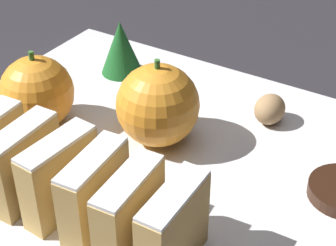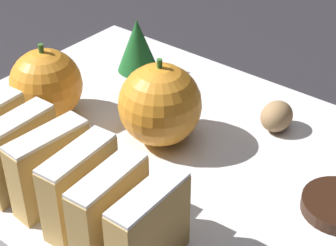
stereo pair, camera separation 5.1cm
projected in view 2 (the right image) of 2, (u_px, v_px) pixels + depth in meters
name	position (u px, v px, depth m)	size (l,w,h in m)	color
ground_plane	(168.00, 159.00, 0.53)	(6.00, 6.00, 0.00)	#28262B
serving_platter	(168.00, 154.00, 0.53)	(0.34, 0.46, 0.01)	white
stollen_slice_front	(149.00, 230.00, 0.39)	(0.07, 0.02, 0.07)	tan
stollen_slice_second	(110.00, 210.00, 0.41)	(0.07, 0.03, 0.07)	tan
stollen_slice_third	(80.00, 187.00, 0.43)	(0.07, 0.03, 0.07)	tan
stollen_slice_fourth	(51.00, 168.00, 0.45)	(0.07, 0.03, 0.07)	tan
stollen_slice_fifth	(20.00, 153.00, 0.46)	(0.07, 0.02, 0.07)	tan
orange_near	(46.00, 85.00, 0.55)	(0.07, 0.07, 0.08)	orange
orange_far	(160.00, 105.00, 0.52)	(0.08, 0.08, 0.09)	orange
walnut	(277.00, 116.00, 0.54)	(0.04, 0.03, 0.03)	#9E7A51
evergreen_sprig	(137.00, 45.00, 0.63)	(0.05, 0.05, 0.06)	#195623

